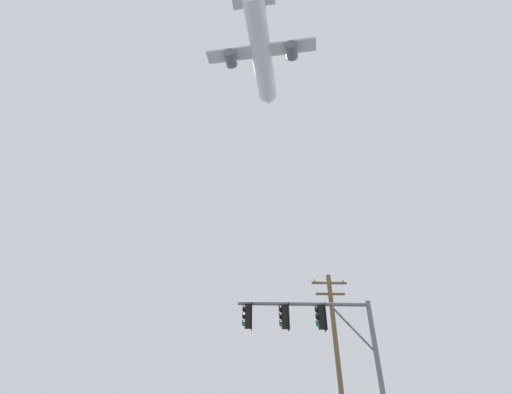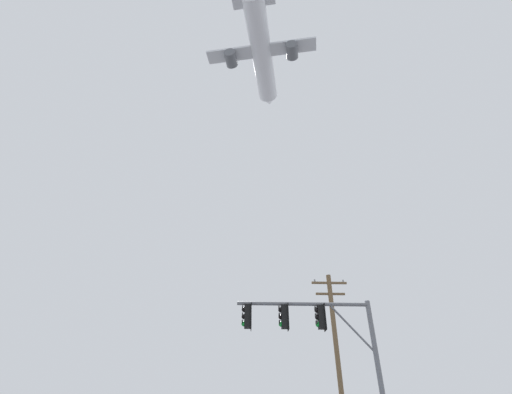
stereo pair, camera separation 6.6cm
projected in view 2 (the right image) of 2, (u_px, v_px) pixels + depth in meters
The scene contains 3 objects.
signal_pole_near at pixel (318, 333), 14.29m from camera, with size 5.48×0.49×5.71m.
utility_pole at pixel (337, 350), 20.64m from camera, with size 2.20×0.28×9.47m.
airplane at pixel (261, 52), 53.14m from camera, with size 15.93×20.61×5.62m.
Camera 2 is at (0.91, -6.77, 1.22)m, focal length 25.51 mm.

